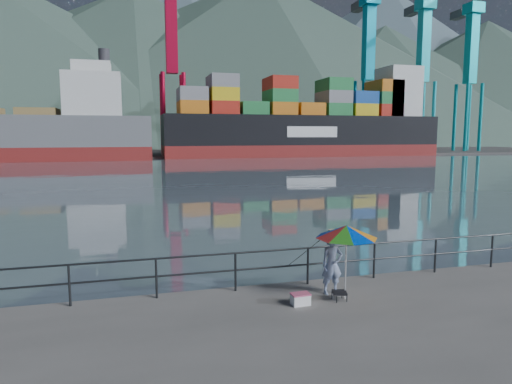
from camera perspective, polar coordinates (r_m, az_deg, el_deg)
harbor_water at (r=139.54m, az=-14.01°, el=5.35°), size 500.00×280.00×0.00m
far_dock at (r=103.40m, az=-7.91°, el=4.92°), size 200.00×40.00×0.40m
guardrail at (r=12.19m, az=2.07°, el=-9.50°), size 22.00×0.06×1.03m
mountains at (r=223.50m, az=-4.49°, el=15.31°), size 600.00×332.80×80.00m
port_cranes at (r=100.32m, az=4.99°, el=14.05°), size 116.00×28.00×38.40m
container_stacks at (r=108.72m, az=3.54°, el=6.75°), size 58.00×5.40×7.80m
fisherman at (r=11.83m, az=9.47°, el=-8.94°), size 0.56×0.38×1.51m
beach_umbrella at (r=11.27m, az=11.25°, el=-4.90°), size 1.82×1.82×1.85m
folding_stool at (r=11.58m, az=10.38°, el=-12.63°), size 0.43×0.43×0.22m
cooler_bag at (r=11.18m, az=5.58°, el=-13.25°), size 0.44×0.30×0.25m
fishing_rod at (r=12.77m, az=6.31°, el=-11.22°), size 0.40×1.81×1.30m
bulk_carrier at (r=83.69m, az=-29.35°, el=6.37°), size 50.71×8.78×14.50m
container_ship at (r=91.37m, az=6.94°, el=8.33°), size 54.44×9.07×18.10m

